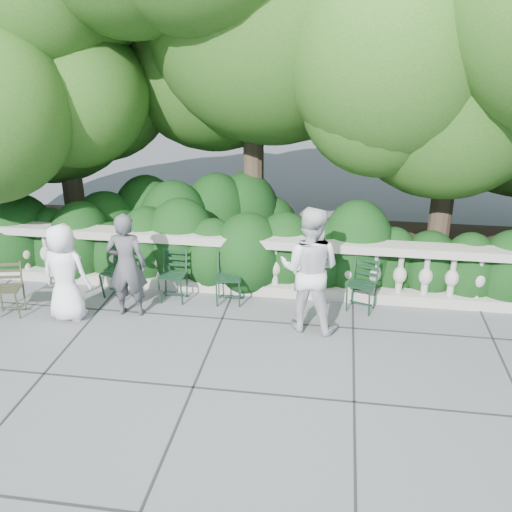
# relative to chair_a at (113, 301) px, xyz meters

# --- Properties ---
(ground) EXTENTS (90.00, 90.00, 0.00)m
(ground) POSITION_rel_chair_a_xyz_m (2.40, -1.14, 0.00)
(ground) COLOR #525359
(ground) RESTS_ON ground
(balustrade) EXTENTS (12.00, 0.44, 1.00)m
(balustrade) POSITION_rel_chair_a_xyz_m (2.40, 0.66, 0.49)
(balustrade) COLOR #9E998E
(balustrade) RESTS_ON ground
(shrub_hedge) EXTENTS (15.00, 2.60, 1.70)m
(shrub_hedge) POSITION_rel_chair_a_xyz_m (2.40, 1.86, 0.00)
(shrub_hedge) COLOR black
(shrub_hedge) RESTS_ON ground
(tree_canopy) EXTENTS (15.04, 6.52, 6.78)m
(tree_canopy) POSITION_rel_chair_a_xyz_m (3.09, 2.06, 3.96)
(tree_canopy) COLOR #3F3023
(tree_canopy) RESTS_ON ground
(chair_a) EXTENTS (0.58, 0.60, 0.84)m
(chair_a) POSITION_rel_chair_a_xyz_m (0.00, 0.00, 0.00)
(chair_a) COLOR black
(chair_a) RESTS_ON ground
(chair_b) EXTENTS (0.49, 0.52, 0.84)m
(chair_b) POSITION_rel_chair_a_xyz_m (1.92, 0.07, 0.00)
(chair_b) COLOR black
(chair_b) RESTS_ON ground
(chair_c) EXTENTS (0.57, 0.59, 0.84)m
(chair_c) POSITION_rel_chair_a_xyz_m (3.97, 0.14, 0.00)
(chair_c) COLOR black
(chair_c) RESTS_ON ground
(chair_d) EXTENTS (0.44, 0.48, 0.84)m
(chair_d) POSITION_rel_chair_a_xyz_m (0.99, 0.02, 0.00)
(chair_d) COLOR black
(chair_d) RESTS_ON ground
(chair_weathered) EXTENTS (0.53, 0.57, 0.84)m
(chair_weathered) POSITION_rel_chair_a_xyz_m (-1.36, -0.83, 0.00)
(chair_weathered) COLOR black
(chair_weathered) RESTS_ON ground
(person_businessman) EXTENTS (0.79, 0.55, 1.52)m
(person_businessman) POSITION_rel_chair_a_xyz_m (-0.43, -0.64, 0.76)
(person_businessman) COLOR white
(person_businessman) RESTS_ON ground
(person_woman_grey) EXTENTS (0.63, 0.44, 1.65)m
(person_woman_grey) POSITION_rel_chair_a_xyz_m (0.45, -0.37, 0.82)
(person_woman_grey) COLOR #424247
(person_woman_grey) RESTS_ON ground
(person_casual_man) EXTENTS (1.02, 0.86, 1.88)m
(person_casual_man) POSITION_rel_chair_a_xyz_m (3.22, -0.38, 0.94)
(person_casual_man) COLOR silver
(person_casual_man) RESTS_ON ground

